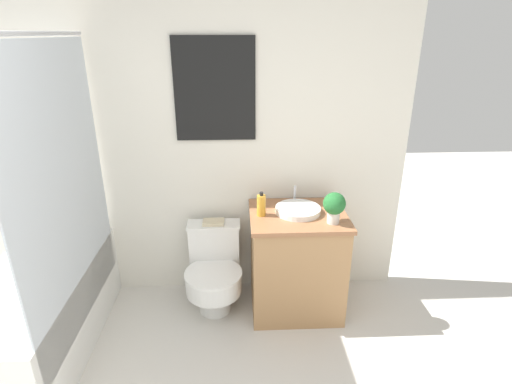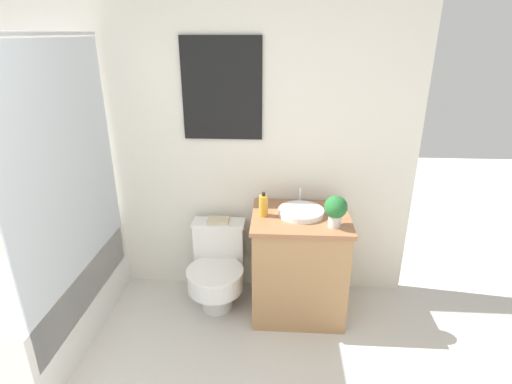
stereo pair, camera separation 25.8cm
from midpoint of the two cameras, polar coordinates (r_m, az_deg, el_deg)
The scene contains 8 objects.
wall_back at distance 3.01m, azimuth -13.51°, elevation 7.48°, with size 3.41×0.07×2.50m.
shower_area at distance 3.08m, azimuth -30.88°, elevation -14.27°, with size 0.66×1.35×1.98m.
toilet at distance 3.08m, azimuth -8.42°, elevation -11.11°, with size 0.42×0.54×0.64m.
vanity at distance 3.00m, azimuth 3.30°, elevation -9.94°, with size 0.68×0.58×0.78m.
sink at distance 2.83m, azimuth 3.43°, elevation -2.60°, with size 0.32×0.36×0.13m.
soap_bottle at distance 2.76m, azimuth -1.91°, elevation -1.95°, with size 0.06×0.06×0.17m.
potted_plant at distance 2.66m, azimuth 8.42°, elevation -1.98°, with size 0.15×0.15×0.22m.
book_on_tank at distance 3.03m, azimuth -8.53°, elevation -4.32°, with size 0.16×0.11×0.02m.
Camera 1 is at (0.44, -0.64, 1.98)m, focal length 28.00 mm.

